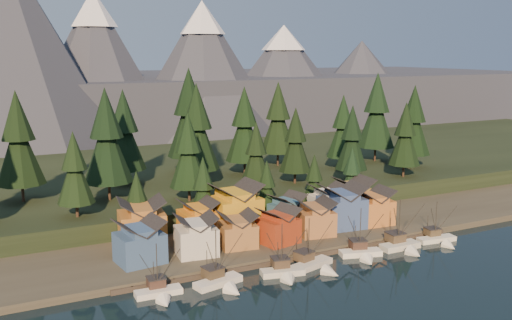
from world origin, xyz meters
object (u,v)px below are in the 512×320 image
house_front_0 (140,240)px  house_back_0 (142,221)px  boat_2 (284,265)px  boat_4 (362,247)px  house_front_1 (196,234)px  boat_5 (403,239)px  house_back_1 (198,218)px  boat_6 (440,235)px  boat_0 (160,286)px  boat_1 (221,275)px  boat_3 (315,259)px

house_front_0 → house_back_0: (3.15, 9.73, 0.87)m
boat_2 → boat_4: (20.35, 1.94, -0.02)m
boat_4 → house_front_0: size_ratio=1.18×
boat_2 → house_front_1: bearing=140.3°
boat_2 → boat_5: bearing=14.7°
boat_2 → house_front_1: boat_2 is taller
house_front_0 → house_back_1: 18.44m
boat_6 → house_front_1: bearing=172.7°
boat_4 → house_front_1: 35.64m
house_front_1 → house_back_0: size_ratio=0.84×
boat_4 → boat_6: 21.66m
boat_0 → house_back_1: size_ratio=1.21×
boat_1 → house_back_0: size_ratio=1.11×
house_back_0 → boat_2: bearing=-44.0°
boat_0 → house_back_0: size_ratio=1.00×
boat_4 → boat_6: bearing=15.0°
boat_6 → boat_4: bearing=-173.7°
boat_5 → house_back_0: house_back_0 is taller
boat_3 → boat_5: size_ratio=0.91×
boat_4 → house_front_1: size_ratio=1.29×
boat_6 → house_back_1: size_ratio=1.19×
boat_0 → boat_5: size_ratio=0.85×
boat_0 → boat_5: bearing=2.3°
boat_3 → house_front_1: bearing=127.4°
boat_2 → boat_6: boat_2 is taller
boat_1 → house_back_1: bearing=66.8°
boat_5 → boat_2: bearing=-176.5°
boat_4 → boat_1: bearing=-162.5°
house_front_0 → house_front_1: house_front_0 is taller
boat_5 → boat_6: boat_5 is taller
boat_5 → house_front_0: 57.43m
house_front_0 → house_back_1: size_ratio=1.11×
boat_2 → boat_3: 7.64m
boat_0 → boat_6: boat_0 is taller
house_front_1 → house_back_1: (4.17, 9.94, 0.21)m
boat_0 → boat_1: bearing=-1.1°
boat_0 → boat_4: 44.98m
house_front_0 → boat_1: bearing=-60.9°
boat_2 → house_front_0: house_front_0 is taller
boat_2 → house_back_0: 33.87m
boat_2 → boat_5: (31.17, 1.48, 0.23)m
boat_0 → house_front_0: 15.25m
boat_0 → boat_4: size_ratio=0.92×
house_front_0 → boat_2: bearing=-41.2°
boat_1 → house_front_0: boat_1 is taller
boat_1 → boat_4: bearing=-10.7°
boat_4 → house_back_0: (-41.37, 24.19, 4.73)m
boat_2 → house_back_1: bearing=119.7°
boat_2 → house_back_1: house_back_1 is taller
boat_5 → boat_6: (10.84, 0.12, -0.59)m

